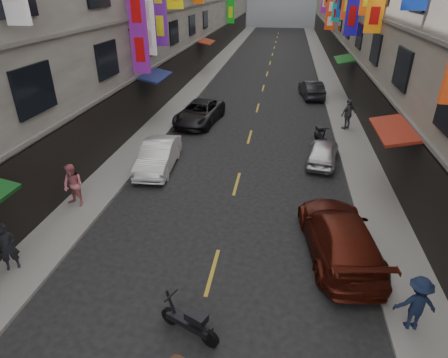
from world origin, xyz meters
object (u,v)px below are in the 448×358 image
(scooter_far_right, at_px, (320,135))
(pedestrian_rnear, at_px, (417,303))
(car_left_mid, at_px, (158,156))
(car_right_far, at_px, (311,89))
(pedestrian_lfar, at_px, (73,186))
(car_right_near, at_px, (340,235))
(pedestrian_lnear, at_px, (8,247))
(car_right_mid, at_px, (323,152))
(scooter_crossing, at_px, (190,322))
(pedestrian_rfar, at_px, (348,114))
(car_left_far, at_px, (199,113))

(scooter_far_right, xyz_separation_m, pedestrian_rnear, (1.49, -13.13, 0.48))
(car_left_mid, distance_m, car_right_far, 16.66)
(scooter_far_right, height_order, pedestrian_lfar, pedestrian_lfar)
(car_right_near, height_order, pedestrian_lnear, pedestrian_lnear)
(car_right_far, height_order, pedestrian_lnear, pedestrian_lnear)
(car_left_mid, bearing_deg, pedestrian_rnear, -44.80)
(car_right_mid, bearing_deg, car_right_near, 99.13)
(scooter_crossing, distance_m, pedestrian_rnear, 5.80)
(scooter_far_right, bearing_deg, car_right_far, -103.22)
(scooter_crossing, relative_size, car_left_mid, 0.40)
(scooter_crossing, distance_m, car_right_mid, 12.13)
(pedestrian_lnear, xyz_separation_m, pedestrian_rnear, (11.81, -0.42, -0.01))
(car_right_mid, relative_size, pedestrian_lnear, 2.19)
(pedestrian_rnear, bearing_deg, scooter_crossing, 6.82)
(pedestrian_lfar, distance_m, pedestrian_rfar, 16.35)
(car_left_far, distance_m, car_right_far, 10.64)
(pedestrian_lfar, height_order, pedestrian_rnear, pedestrian_lfar)
(pedestrian_lnear, relative_size, pedestrian_rfar, 0.86)
(scooter_far_right, xyz_separation_m, pedestrian_lfar, (-10.26, -8.83, 0.57))
(scooter_crossing, height_order, pedestrian_rfar, pedestrian_rfar)
(car_left_far, distance_m, pedestrian_lnear, 15.25)
(scooter_far_right, bearing_deg, scooter_crossing, 59.94)
(scooter_crossing, distance_m, pedestrian_rfar, 17.53)
(scooter_far_right, xyz_separation_m, car_left_mid, (-8.07, -4.80, 0.25))
(scooter_far_right, relative_size, car_right_mid, 0.50)
(car_left_mid, relative_size, pedestrian_rnear, 2.61)
(pedestrian_lnear, xyz_separation_m, pedestrian_lfar, (0.07, 3.88, 0.08))
(pedestrian_lfar, bearing_deg, car_right_mid, 46.49)
(car_left_mid, xyz_separation_m, pedestrian_rfar, (9.82, 7.07, 0.37))
(car_right_near, bearing_deg, pedestrian_lfar, -15.57)
(car_right_mid, xyz_separation_m, pedestrian_rnear, (1.56, -10.33, 0.32))
(car_left_mid, bearing_deg, scooter_far_right, 27.02)
(car_left_far, xyz_separation_m, car_right_near, (7.52, -12.50, 0.06))
(car_left_mid, xyz_separation_m, car_right_mid, (8.00, 2.00, -0.09))
(scooter_crossing, xyz_separation_m, pedestrian_rnear, (5.68, 1.08, 0.48))
(car_right_far, bearing_deg, car_left_mid, 52.28)
(scooter_far_right, height_order, pedestrian_lnear, pedestrian_lnear)
(car_right_mid, distance_m, pedestrian_rnear, 10.45)
(pedestrian_lnear, bearing_deg, car_right_near, -20.58)
(scooter_far_right, distance_m, pedestrian_lnear, 16.38)
(pedestrian_rfar, bearing_deg, car_right_mid, 31.42)
(car_left_far, distance_m, pedestrian_rfar, 9.35)
(scooter_crossing, bearing_deg, pedestrian_rnear, -55.54)
(car_left_mid, relative_size, pedestrian_lnear, 2.59)
(scooter_far_right, height_order, car_right_mid, car_right_mid)
(car_right_near, distance_m, pedestrian_lnear, 10.55)
(scooter_crossing, height_order, car_right_mid, car_right_mid)
(car_left_far, distance_m, car_right_mid, 9.08)
(car_right_far, bearing_deg, pedestrian_rnear, 84.87)
(car_right_near, xyz_separation_m, pedestrian_lnear, (-10.25, -2.50, 0.18))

